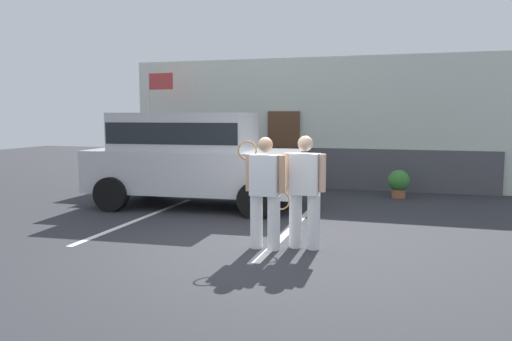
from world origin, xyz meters
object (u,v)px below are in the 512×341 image
(parked_suv, at_px, (192,154))
(flag_pole, at_px, (155,107))
(potted_plant_by_porch, at_px, (399,182))
(tennis_player_man, at_px, (265,191))
(tennis_player_woman, at_px, (304,191))

(parked_suv, bearing_deg, flag_pole, 127.01)
(parked_suv, xyz_separation_m, potted_plant_by_porch, (4.34, 2.46, -0.77))
(flag_pole, bearing_deg, potted_plant_by_porch, -2.36)
(tennis_player_man, distance_m, tennis_player_woman, 0.59)
(parked_suv, height_order, tennis_player_man, parked_suv)
(parked_suv, distance_m, flag_pole, 3.76)
(potted_plant_by_porch, distance_m, flag_pole, 6.94)
(parked_suv, xyz_separation_m, tennis_player_woman, (3.05, -2.76, -0.27))
(potted_plant_by_porch, height_order, flag_pole, flag_pole)
(potted_plant_by_porch, xyz_separation_m, flag_pole, (-6.68, 0.28, 1.83))
(tennis_player_woman, distance_m, potted_plant_by_porch, 5.39)
(tennis_player_man, bearing_deg, parked_suv, -44.45)
(tennis_player_woman, bearing_deg, potted_plant_by_porch, -100.47)
(tennis_player_man, height_order, tennis_player_woman, tennis_player_woman)
(tennis_player_man, bearing_deg, potted_plant_by_porch, -103.40)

